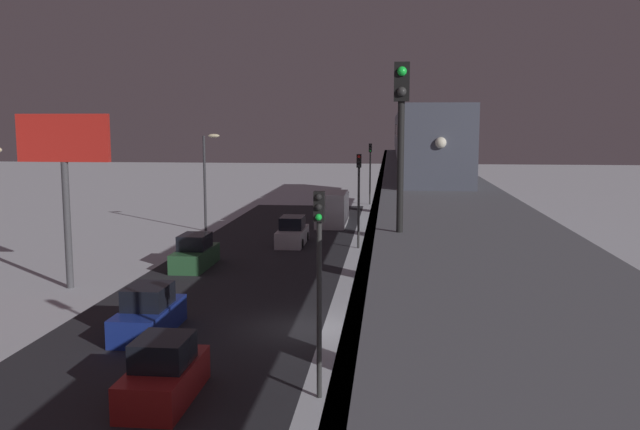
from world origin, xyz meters
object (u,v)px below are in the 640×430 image
at_px(sedan_blue, 149,314).
at_px(commercial_billboard, 64,155).
at_px(traffic_light_near, 319,264).
at_px(box_truck, 333,208).
at_px(sedan_white, 292,233).
at_px(sedan_green, 195,254).
at_px(subway_train, 415,135).
at_px(rail_signal, 401,117).
at_px(traffic_light_far, 370,165).
at_px(traffic_light_mid, 359,187).
at_px(sedan_red, 164,374).

relative_size(sedan_blue, commercial_billboard, 0.50).
bearing_deg(traffic_light_near, box_truck, -85.81).
height_order(sedan_white, sedan_green, same).
distance_m(subway_train, sedan_green, 21.71).
bearing_deg(traffic_light_near, sedan_green, -63.34).
bearing_deg(subway_train, rail_signal, 87.47).
xyz_separation_m(sedan_white, traffic_light_far, (-4.70, -24.68, 3.41)).
distance_m(box_truck, commercial_billboard, 27.24).
xyz_separation_m(box_truck, traffic_light_near, (-2.70, 36.89, 2.85)).
relative_size(sedan_blue, traffic_light_near, 0.69).
height_order(subway_train, sedan_white, subway_train).
relative_size(traffic_light_far, commercial_billboard, 0.72).
distance_m(rail_signal, sedan_white, 32.35).
bearing_deg(rail_signal, sedan_white, -77.07).
relative_size(rail_signal, sedan_green, 0.85).
height_order(traffic_light_near, traffic_light_mid, same).
distance_m(sedan_white, commercial_billboard, 18.00).
bearing_deg(sedan_green, sedan_red, 103.50).
distance_m(traffic_light_far, commercial_billboard, 41.31).
relative_size(traffic_light_near, commercial_billboard, 0.72).
height_order(subway_train, rail_signal, rail_signal).
distance_m(sedan_white, sedan_red, 27.49).
relative_size(box_truck, traffic_light_far, 1.16).
xyz_separation_m(rail_signal, traffic_light_mid, (2.33, -29.53, -4.34)).
height_order(sedan_blue, traffic_light_far, traffic_light_far).
bearing_deg(traffic_light_far, subway_train, 103.08).
bearing_deg(sedan_green, traffic_light_near, 116.66).
height_order(box_truck, commercial_billboard, commercial_billboard).
bearing_deg(traffic_light_mid, rail_signal, 94.51).
distance_m(sedan_red, traffic_light_mid, 27.03).
xyz_separation_m(rail_signal, box_truck, (5.03, -40.66, -7.19)).
bearing_deg(subway_train, sedan_white, 40.46).
relative_size(rail_signal, sedan_red, 0.99).
distance_m(box_truck, traffic_light_near, 37.10).
bearing_deg(sedan_white, rail_signal, -77.07).
relative_size(sedan_blue, box_truck, 0.60).
xyz_separation_m(sedan_white, sedan_blue, (2.80, 21.07, 0.01)).
bearing_deg(sedan_green, traffic_light_mid, -142.10).
bearing_deg(traffic_light_near, sedan_red, 7.77).
relative_size(sedan_red, sedan_green, 0.86).
bearing_deg(traffic_light_mid, subway_train, -115.23).
relative_size(sedan_white, sedan_green, 1.02).
xyz_separation_m(subway_train, traffic_light_far, (4.01, -17.25, -3.39)).
bearing_deg(commercial_billboard, sedan_white, -124.34).
bearing_deg(subway_train, sedan_blue, 68.01).
relative_size(sedan_white, traffic_light_near, 0.75).
relative_size(subway_train, traffic_light_near, 8.67).
xyz_separation_m(traffic_light_mid, traffic_light_far, (0.00, -25.76, 0.00)).
relative_size(sedan_green, traffic_light_far, 0.73).
relative_size(sedan_white, box_truck, 0.65).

